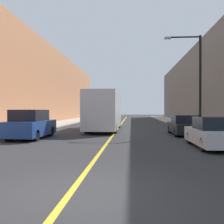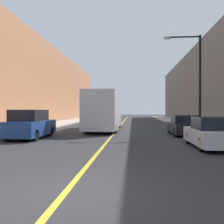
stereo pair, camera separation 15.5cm
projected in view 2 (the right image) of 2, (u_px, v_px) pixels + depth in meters
name	position (u px, v px, depth m)	size (l,w,h in m)	color
ground_plane	(66.00, 192.00, 5.87)	(200.00, 200.00, 0.00)	#2D2D30
sidewalk_left	(63.00, 123.00, 36.43)	(3.87, 72.00, 0.14)	#B2AA9E
sidewalk_right	(184.00, 123.00, 35.10)	(3.87, 72.00, 0.14)	#B2AA9E
building_row_left	(35.00, 83.00, 36.71)	(4.00, 72.00, 11.26)	#B2724C
building_row_right	(214.00, 82.00, 34.75)	(4.00, 72.00, 11.00)	#66605B
road_center_line	(122.00, 123.00, 35.77)	(0.16, 72.00, 0.01)	gold
bus	(105.00, 111.00, 23.86)	(2.53, 10.48, 3.36)	silver
parked_suv_left	(30.00, 125.00, 16.88)	(1.96, 4.67, 1.86)	navy
car_right_near	(211.00, 134.00, 12.76)	(1.80, 4.47, 1.51)	silver
car_right_mid	(184.00, 126.00, 19.27)	(1.87, 4.76, 1.46)	black
street_lamp_right	(197.00, 76.00, 20.13)	(2.84, 0.24, 7.44)	black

